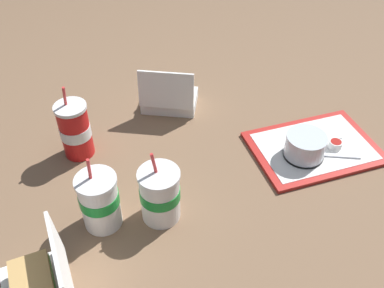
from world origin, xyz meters
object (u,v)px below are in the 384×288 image
Objects in this scene: ketchup_cup at (335,144)px; plastic_fork at (342,156)px; clamshell_hotdog_left at (169,97)px; soda_cup_back at (160,194)px; food_tray at (314,148)px; soda_cup_left at (100,201)px; soda_cup_front at (75,130)px; cake_container at (305,147)px.

plastic_fork is at bearing 86.10° from ketchup_cup.
soda_cup_back reaches higher than clamshell_hotdog_left.
food_tray is 0.06m from ketchup_cup.
soda_cup_left is at bearing 4.71° from food_tray.
food_tray is at bearing -26.71° from ketchup_cup.
soda_cup_left reaches higher than clamshell_hotdog_left.
soda_cup_back is (0.56, 0.06, 0.05)m from ketchup_cup.
food_tray is 0.66m from soda_cup_left.
soda_cup_front is at bearing -19.51° from ketchup_cup.
cake_container is 2.96× the size of ketchup_cup.
soda_cup_back is at bearing 168.64° from soda_cup_left.
cake_container is 1.08× the size of plastic_fork.
cake_container reaches higher than plastic_fork.
cake_container reaches higher than food_tray.
cake_container is at bearing -172.52° from soda_cup_back.
plastic_fork is at bearing -178.36° from soda_cup_back.
soda_cup_left reaches higher than ketchup_cup.
food_tray is 0.07m from cake_container.
soda_cup_front reaches higher than cake_container.
ketchup_cup is 0.55m from clamshell_hotdog_left.
clamshell_hotdog_left is (0.34, -0.36, 0.03)m from food_tray.
clamshell_hotdog_left reaches higher than plastic_fork.
soda_cup_front is (0.67, -0.23, 0.08)m from food_tray.
soda_cup_back reaches higher than cake_container.
clamshell_hotdog_left is 0.35m from soda_cup_front.
cake_container is at bearing -1.77° from ketchup_cup.
cake_container reaches higher than ketchup_cup.
clamshell_hotdog_left reaches higher than cake_container.
soda_cup_left is at bearing -11.36° from soda_cup_back.
soda_cup_front is at bearing -22.31° from cake_container.
cake_container is 0.11m from ketchup_cup.
ketchup_cup is at bearing 153.29° from food_tray.
soda_cup_front is at bearing -18.91° from food_tray.
ketchup_cup reaches higher than food_tray.
soda_cup_front reaches higher than food_tray.
cake_container is 0.12m from plastic_fork.
food_tray is at bearing 161.09° from soda_cup_front.
plastic_fork is 0.78m from soda_cup_front.
soda_cup_back is (0.56, 0.02, 0.06)m from plastic_fork.
cake_container is at bearing 23.42° from food_tray.
soda_cup_left is at bearing 24.46° from plastic_fork.
soda_cup_back is at bearing 69.56° from clamshell_hotdog_left.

